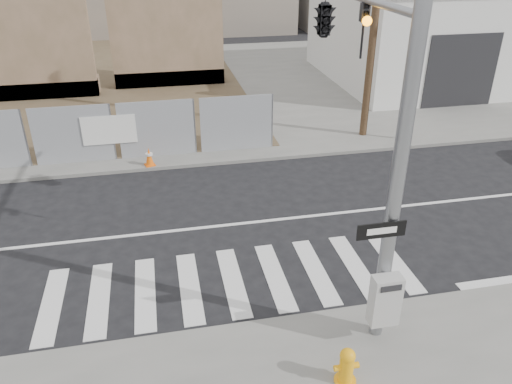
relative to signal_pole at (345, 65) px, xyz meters
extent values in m
plane|color=black|center=(-2.49, 2.05, -4.78)|extent=(100.00, 100.00, 0.00)
cube|color=slate|center=(-2.49, 16.05, -4.72)|extent=(50.00, 20.00, 0.12)
cylinder|color=gray|center=(0.01, -2.75, -1.16)|extent=(0.26, 0.26, 7.00)
cube|color=#B2B2AF|center=(-0.04, -3.03, -3.64)|extent=(0.55, 0.30, 1.05)
cube|color=black|center=(-0.24, -2.91, -2.16)|extent=(0.90, 0.03, 0.30)
cube|color=silver|center=(-0.24, -2.93, -2.16)|extent=(0.55, 0.01, 0.12)
imported|color=black|center=(0.01, -0.75, 0.79)|extent=(0.16, 0.20, 1.00)
imported|color=black|center=(0.01, 1.45, 0.79)|extent=(0.53, 2.48, 1.00)
cylinder|color=gray|center=(5.51, 6.65, -2.06)|extent=(0.12, 0.12, 5.20)
cube|color=brown|center=(-9.49, 15.05, -0.66)|extent=(6.00, 0.50, 8.00)
cube|color=brown|center=(-9.49, 15.45, -4.26)|extent=(6.00, 1.30, 0.80)
cube|color=brown|center=(-2.99, 16.05, -0.66)|extent=(5.50, 0.50, 8.00)
cube|color=brown|center=(-2.99, 16.45, -4.26)|extent=(5.50, 1.30, 0.80)
cube|color=silver|center=(11.51, 15.05, -2.26)|extent=(12.00, 10.00, 4.80)
cube|color=black|center=(9.51, 10.03, -3.06)|extent=(3.40, 0.06, 3.20)
cylinder|color=#F7A50D|center=(-1.04, -3.81, -4.64)|extent=(0.40, 0.40, 0.04)
cylinder|color=#F7A50D|center=(-1.04, -3.81, -4.37)|extent=(0.26, 0.26, 0.59)
sphere|color=#F7A50D|center=(-1.04, -3.81, -4.05)|extent=(0.27, 0.27, 0.27)
cylinder|color=#F7A50D|center=(-1.19, -3.81, -4.31)|extent=(0.14, 0.11, 0.11)
cylinder|color=#F7A50D|center=(-0.88, -3.81, -4.31)|extent=(0.14, 0.11, 0.11)
cube|color=#FF640D|center=(-4.25, 6.27, -4.65)|extent=(0.40, 0.40, 0.03)
cone|color=#FF640D|center=(-4.25, 6.27, -4.34)|extent=(0.36, 0.36, 0.63)
cylinder|color=silver|center=(-4.25, 6.27, -4.25)|extent=(0.24, 0.24, 0.07)
camera|label=1|loc=(-3.86, -9.64, 2.43)|focal=35.00mm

